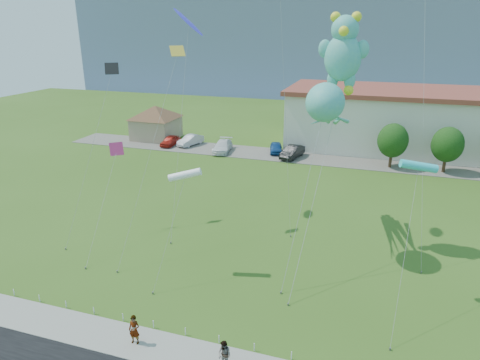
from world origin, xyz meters
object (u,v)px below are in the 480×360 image
octopus_kite (327,110)px  teddy_bear_kite (343,52)px  parked_car_black (292,152)px  parked_car_red (170,141)px  pedestrian_right (224,355)px  parked_car_silver (190,140)px  pavilion (156,119)px  pedestrian_left (134,330)px  parked_car_blue (276,148)px  parked_car_white (223,146)px

octopus_kite → teddy_bear_kite: size_ratio=0.78×
parked_car_black → parked_car_red: bearing=-169.3°
parked_car_black → octopus_kite: 25.25m
pedestrian_right → parked_car_silver: 43.37m
pavilion → parked_car_silver: bearing=-17.9°
pedestrian_right → parked_car_silver: size_ratio=0.35×
octopus_kite → pedestrian_left: bearing=-117.7°
parked_car_silver → teddy_bear_kite: (22.58, -22.89, 13.80)m
parked_car_red → teddy_bear_kite: 36.20m
parked_car_blue → parked_car_black: bearing=-46.8°
parked_car_silver → parked_car_black: parked_car_black is taller
parked_car_white → teddy_bear_kite: (17.01, -21.19, 13.78)m
teddy_bear_kite → parked_car_silver: bearing=134.6°
pedestrian_left → teddy_bear_kite: size_ratio=0.10×
pavilion → parked_car_white: pavilion is taller
pavilion → octopus_kite: size_ratio=0.69×
parked_car_red → parked_car_white: parked_car_white is taller
parked_car_silver → octopus_kite: (21.85, -23.96, 9.82)m
pedestrian_right → parked_car_black: size_ratio=0.32×
parked_car_blue → parked_car_white: bearing=179.8°
pedestrian_right → parked_car_red: 43.77m
parked_car_silver → octopus_kite: bearing=-30.9°
octopus_kite → pavilion: bearing=137.5°
pedestrian_left → parked_car_white: 37.95m
pedestrian_right → teddy_bear_kite: 21.28m
pedestrian_right → parked_car_red: size_ratio=0.38×
parked_car_white → parked_car_blue: (7.09, 1.74, -0.07)m
pavilion → parked_car_red: (3.89, -3.14, -2.27)m
pedestrian_right → parked_car_red: (-22.04, 37.82, -0.12)m
parked_car_silver → teddy_bear_kite: bearing=-28.7°
parked_car_black → octopus_kite: bearing=-60.9°
pedestrian_right → parked_car_white: 39.60m
pavilion → teddy_bear_kite: size_ratio=0.53×
parked_car_red → parked_car_white: 8.32m
parked_car_white → octopus_kite: bearing=-61.8°
parked_car_silver → parked_car_white: 5.82m
parked_car_red → parked_car_black: size_ratio=0.86×
parked_car_white → teddy_bear_kite: 30.47m
parked_car_white → parked_car_blue: bearing=5.7°
pavilion → pedestrian_right: 48.52m
pedestrian_right → parked_car_red: bearing=140.9°
pavilion → pedestrian_right: pavilion is taller
parked_car_black → teddy_bear_kite: 26.36m
octopus_kite → parked_car_silver: bearing=132.4°
pedestrian_left → pavilion: bearing=113.3°
parked_car_black → teddy_bear_kite: bearing=-58.3°
parked_car_red → octopus_kite: (24.57, -22.95, 9.86)m
pedestrian_left → parked_car_red: size_ratio=0.42×
pavilion → parked_car_black: size_ratio=1.93×
pavilion → parked_car_black: (21.85, -3.76, -2.18)m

